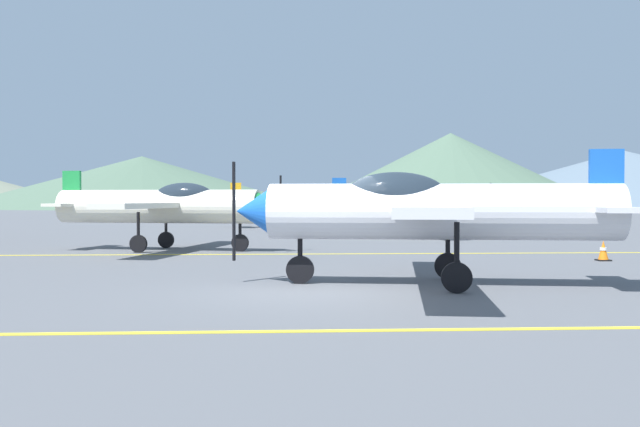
{
  "coord_description": "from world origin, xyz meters",
  "views": [
    {
      "loc": [
        -0.58,
        -13.96,
        1.78
      ],
      "look_at": [
        0.99,
        14.0,
        1.2
      ],
      "focal_mm": 39.49,
      "sensor_mm": 36.0,
      "label": 1
    }
  ],
  "objects_px": {
    "traffic_cone_front": "(603,251)",
    "airplane_back": "(293,202)",
    "airplane_mid": "(167,205)",
    "airplane_near": "(426,209)",
    "car_sedan": "(497,214)",
    "airplane_far": "(412,203)"
  },
  "relations": [
    {
      "from": "airplane_near",
      "to": "car_sedan",
      "type": "height_order",
      "value": "airplane_near"
    },
    {
      "from": "airplane_mid",
      "to": "airplane_back",
      "type": "distance_m",
      "value": 20.11
    },
    {
      "from": "traffic_cone_front",
      "to": "airplane_back",
      "type": "bearing_deg",
      "value": 109.25
    },
    {
      "from": "traffic_cone_front",
      "to": "airplane_near",
      "type": "bearing_deg",
      "value": -139.37
    },
    {
      "from": "airplane_far",
      "to": "car_sedan",
      "type": "distance_m",
      "value": 13.26
    },
    {
      "from": "airplane_far",
      "to": "car_sedan",
      "type": "height_order",
      "value": "airplane_far"
    },
    {
      "from": "car_sedan",
      "to": "airplane_near",
      "type": "bearing_deg",
      "value": -109.88
    },
    {
      "from": "airplane_far",
      "to": "airplane_back",
      "type": "xyz_separation_m",
      "value": [
        -5.55,
        10.51,
        0.0
      ]
    },
    {
      "from": "airplane_mid",
      "to": "traffic_cone_front",
      "type": "height_order",
      "value": "airplane_mid"
    },
    {
      "from": "airplane_back",
      "to": "airplane_near",
      "type": "bearing_deg",
      "value": -85.69
    },
    {
      "from": "airplane_near",
      "to": "traffic_cone_front",
      "type": "bearing_deg",
      "value": 40.63
    },
    {
      "from": "airplane_back",
      "to": "airplane_mid",
      "type": "bearing_deg",
      "value": -103.46
    },
    {
      "from": "car_sedan",
      "to": "airplane_mid",
      "type": "bearing_deg",
      "value": -131.84
    },
    {
      "from": "airplane_back",
      "to": "traffic_cone_front",
      "type": "height_order",
      "value": "airplane_back"
    },
    {
      "from": "airplane_near",
      "to": "airplane_mid",
      "type": "xyz_separation_m",
      "value": [
        -6.92,
        10.21,
        0.0
      ]
    },
    {
      "from": "car_sedan",
      "to": "traffic_cone_front",
      "type": "bearing_deg",
      "value": -100.57
    },
    {
      "from": "airplane_mid",
      "to": "traffic_cone_front",
      "type": "distance_m",
      "value": 14.11
    },
    {
      "from": "airplane_near",
      "to": "airplane_back",
      "type": "distance_m",
      "value": 29.85
    },
    {
      "from": "traffic_cone_front",
      "to": "car_sedan",
      "type": "bearing_deg",
      "value": 79.43
    },
    {
      "from": "airplane_mid",
      "to": "airplane_back",
      "type": "height_order",
      "value": "same"
    },
    {
      "from": "airplane_far",
      "to": "traffic_cone_front",
      "type": "relative_size",
      "value": 15.76
    },
    {
      "from": "airplane_mid",
      "to": "car_sedan",
      "type": "bearing_deg",
      "value": 48.16
    }
  ]
}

